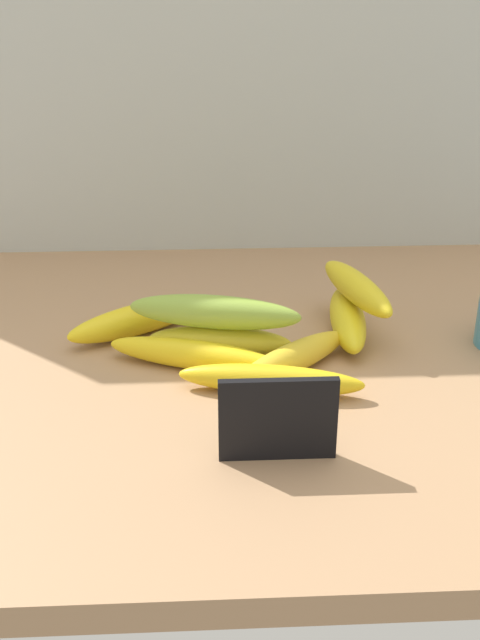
{
  "coord_description": "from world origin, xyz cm",
  "views": [
    {
      "loc": [
        -2.59,
        -79.7,
        45.07
      ],
      "look_at": [
        1.33,
        -0.4,
        8.0
      ],
      "focal_mm": 42.68,
      "sensor_mm": 36.0,
      "label": 1
    }
  ],
  "objects_px": {
    "banana_2": "(271,380)",
    "banana_7": "(357,288)",
    "banana_6": "(214,312)",
    "banana_3": "(194,355)",
    "banana_0": "(220,342)",
    "banana_1": "(347,319)",
    "banana_4": "(293,358)",
    "chalkboard_sign": "(278,422)",
    "banana_5": "(138,319)"
  },
  "relations": [
    {
      "from": "banana_2",
      "to": "banana_7",
      "type": "relative_size",
      "value": 1.18
    },
    {
      "from": "banana_6",
      "to": "banana_7",
      "type": "height_order",
      "value": "same"
    },
    {
      "from": "banana_6",
      "to": "banana_3",
      "type": "bearing_deg",
      "value": -134.18
    },
    {
      "from": "banana_0",
      "to": "banana_7",
      "type": "relative_size",
      "value": 1.0
    },
    {
      "from": "banana_1",
      "to": "banana_2",
      "type": "distance_m",
      "value": 0.18
    },
    {
      "from": "banana_0",
      "to": "banana_1",
      "type": "relative_size",
      "value": 0.98
    },
    {
      "from": "banana_3",
      "to": "banana_4",
      "type": "relative_size",
      "value": 1.19
    },
    {
      "from": "banana_0",
      "to": "banana_4",
      "type": "bearing_deg",
      "value": -25.83
    },
    {
      "from": "banana_7",
      "to": "chalkboard_sign",
      "type": "bearing_deg",
      "value": -114.76
    },
    {
      "from": "banana_1",
      "to": "banana_6",
      "type": "height_order",
      "value": "banana_6"
    },
    {
      "from": "banana_4",
      "to": "banana_6",
      "type": "distance_m",
      "value": 0.1
    },
    {
      "from": "banana_3",
      "to": "banana_6",
      "type": "height_order",
      "value": "banana_6"
    },
    {
      "from": "chalkboard_sign",
      "to": "banana_4",
      "type": "height_order",
      "value": "chalkboard_sign"
    },
    {
      "from": "banana_3",
      "to": "banana_7",
      "type": "relative_size",
      "value": 1.21
    },
    {
      "from": "banana_2",
      "to": "banana_5",
      "type": "xyz_separation_m",
      "value": [
        -0.15,
        0.16,
        0.0
      ]
    },
    {
      "from": "banana_6",
      "to": "banana_1",
      "type": "bearing_deg",
      "value": 18.19
    },
    {
      "from": "banana_2",
      "to": "banana_6",
      "type": "bearing_deg",
      "value": 124.15
    },
    {
      "from": "banana_3",
      "to": "banana_4",
      "type": "bearing_deg",
      "value": -7.08
    },
    {
      "from": "banana_1",
      "to": "banana_5",
      "type": "distance_m",
      "value": 0.26
    },
    {
      "from": "banana_4",
      "to": "banana_2",
      "type": "bearing_deg",
      "value": -121.87
    },
    {
      "from": "banana_1",
      "to": "banana_5",
      "type": "height_order",
      "value": "banana_1"
    },
    {
      "from": "banana_0",
      "to": "banana_6",
      "type": "bearing_deg",
      "value": -171.51
    },
    {
      "from": "banana_6",
      "to": "banana_7",
      "type": "relative_size",
      "value": 1.18
    },
    {
      "from": "banana_4",
      "to": "banana_6",
      "type": "xyz_separation_m",
      "value": [
        -0.09,
        0.04,
        0.04
      ]
    },
    {
      "from": "banana_1",
      "to": "banana_7",
      "type": "height_order",
      "value": "banana_7"
    },
    {
      "from": "banana_6",
      "to": "banana_7",
      "type": "xyz_separation_m",
      "value": [
        0.18,
        0.06,
        0.0
      ]
    },
    {
      "from": "banana_2",
      "to": "banana_5",
      "type": "distance_m",
      "value": 0.22
    },
    {
      "from": "banana_5",
      "to": "banana_6",
      "type": "distance_m",
      "value": 0.12
    },
    {
      "from": "banana_0",
      "to": "banana_3",
      "type": "bearing_deg",
      "value": -139.34
    },
    {
      "from": "banana_4",
      "to": "banana_5",
      "type": "bearing_deg",
      "value": 149.4
    },
    {
      "from": "banana_5",
      "to": "banana_7",
      "type": "bearing_deg",
      "value": -1.79
    },
    {
      "from": "banana_0",
      "to": "banana_1",
      "type": "bearing_deg",
      "value": 18.52
    },
    {
      "from": "banana_1",
      "to": "banana_3",
      "type": "distance_m",
      "value": 0.21
    },
    {
      "from": "banana_0",
      "to": "banana_4",
      "type": "distance_m",
      "value": 0.09
    },
    {
      "from": "banana_4",
      "to": "banana_5",
      "type": "relative_size",
      "value": 0.93
    },
    {
      "from": "chalkboard_sign",
      "to": "banana_6",
      "type": "relative_size",
      "value": 0.55
    },
    {
      "from": "banana_2",
      "to": "banana_4",
      "type": "bearing_deg",
      "value": 58.13
    },
    {
      "from": "banana_4",
      "to": "banana_0",
      "type": "bearing_deg",
      "value": 154.17
    },
    {
      "from": "banana_2",
      "to": "banana_7",
      "type": "xyz_separation_m",
      "value": [
        0.12,
        0.15,
        0.04
      ]
    },
    {
      "from": "banana_7",
      "to": "banana_1",
      "type": "bearing_deg",
      "value": -149.43
    },
    {
      "from": "banana_3",
      "to": "banana_6",
      "type": "bearing_deg",
      "value": 45.82
    },
    {
      "from": "banana_3",
      "to": "banana_5",
      "type": "xyz_separation_m",
      "value": [
        -0.07,
        0.09,
        0.0
      ]
    },
    {
      "from": "banana_4",
      "to": "banana_7",
      "type": "distance_m",
      "value": 0.14
    },
    {
      "from": "banana_2",
      "to": "banana_6",
      "type": "distance_m",
      "value": 0.11
    },
    {
      "from": "chalkboard_sign",
      "to": "banana_7",
      "type": "bearing_deg",
      "value": 65.24
    },
    {
      "from": "banana_6",
      "to": "chalkboard_sign",
      "type": "bearing_deg",
      "value": -75.1
    },
    {
      "from": "banana_0",
      "to": "banana_3",
      "type": "xyz_separation_m",
      "value": [
        -0.03,
        -0.03,
        -0.0
      ]
    },
    {
      "from": "banana_4",
      "to": "banana_7",
      "type": "relative_size",
      "value": 1.02
    },
    {
      "from": "banana_7",
      "to": "banana_4",
      "type": "bearing_deg",
      "value": -131.8
    },
    {
      "from": "banana_0",
      "to": "banana_5",
      "type": "xyz_separation_m",
      "value": [
        -0.1,
        0.07,
        -0.0
      ]
    }
  ]
}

